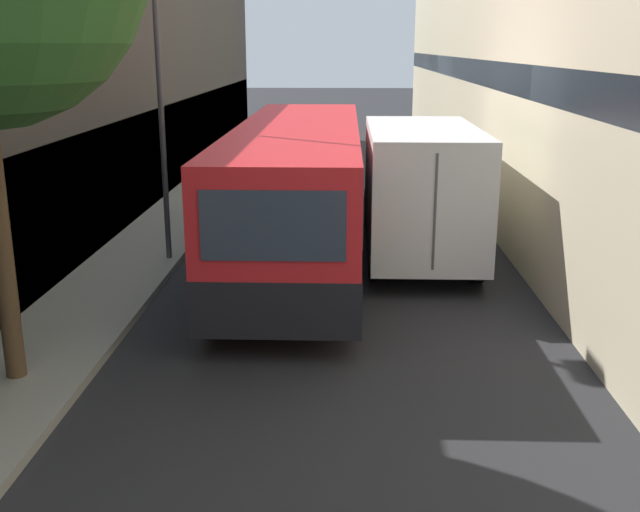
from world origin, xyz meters
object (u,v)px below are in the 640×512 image
(panel_van, at_px, (315,148))
(bus, at_px, (299,189))
(box_truck, at_px, (418,184))
(street_lamp, at_px, (155,6))

(panel_van, bearing_deg, bus, -89.36)
(box_truck, distance_m, panel_van, 10.93)
(bus, bearing_deg, street_lamp, -170.75)
(panel_van, bearing_deg, box_truck, -75.00)
(box_truck, bearing_deg, street_lamp, -167.94)
(street_lamp, bearing_deg, bus, 9.25)
(bus, height_order, street_lamp, street_lamp)
(box_truck, height_order, panel_van, box_truck)
(box_truck, height_order, street_lamp, street_lamp)
(bus, distance_m, panel_van, 11.28)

